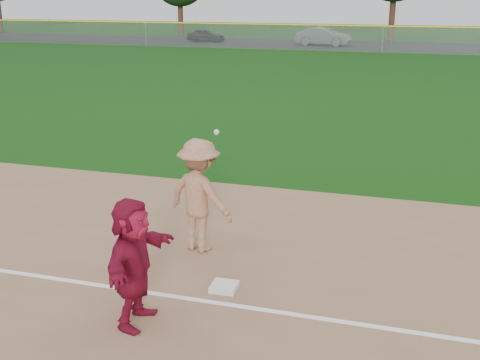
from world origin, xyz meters
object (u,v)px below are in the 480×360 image
(base_runner, at_px, (134,262))
(car_left, at_px, (206,35))
(car_mid, at_px, (324,37))
(first_base, at_px, (224,287))

(base_runner, height_order, car_left, base_runner)
(base_runner, distance_m, car_left, 49.93)
(car_left, relative_size, car_mid, 0.75)
(base_runner, bearing_deg, car_left, 18.58)
(car_left, bearing_deg, car_mid, -95.86)
(first_base, relative_size, base_runner, 0.22)
(first_base, xyz_separation_m, car_left, (-16.80, 46.01, 0.54))
(car_mid, bearing_deg, first_base, -165.99)
(car_left, height_order, car_mid, car_mid)
(car_left, bearing_deg, first_base, -161.13)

